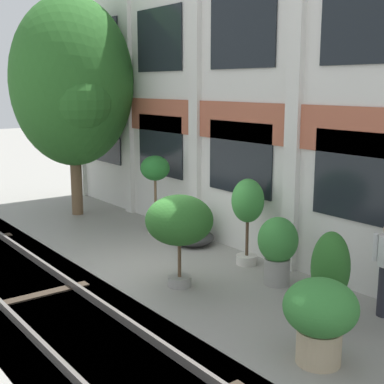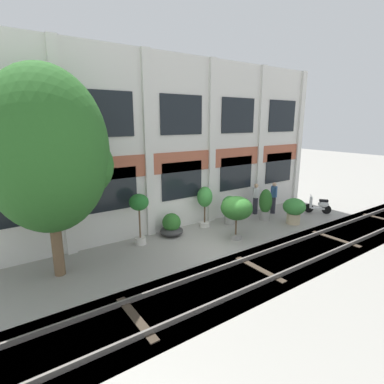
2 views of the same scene
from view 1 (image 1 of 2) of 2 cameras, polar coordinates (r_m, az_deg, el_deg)
The scene contains 11 objects.
ground_plane at distance 11.67m, azimuth -4.31°, elevation -8.40°, with size 80.00×80.00×0.00m, color gray.
apartment_facade at distance 12.68m, azimuth 6.08°, elevation 10.74°, with size 17.08×0.64×7.66m.
rail_tracks at distance 10.67m, azimuth -15.91°, elevation -11.54°, with size 24.72×2.80×0.43m.
broadleaf_tree at distance 16.52m, azimuth -12.65°, elevation 11.04°, with size 3.81×3.63×6.53m.
potted_plant_wide_bowl at distance 13.33m, azimuth 0.20°, elevation -3.95°, with size 1.02×1.02×0.99m.
potted_plant_glazed_jar at distance 10.81m, azimuth 9.13°, elevation -5.70°, with size 0.81×0.81×1.38m.
potted_plant_low_pan at distance 10.42m, azimuth -1.37°, elevation -3.17°, with size 1.33×1.33×1.85m.
potted_plant_terracotta_small at distance 14.26m, azimuth -3.95°, elevation 1.73°, with size 0.78×0.78×2.10m.
potted_plant_stone_basin at distance 7.98m, azimuth 13.52°, elevation -12.58°, with size 1.07×1.07×1.26m.
potted_plant_fluted_column at distance 9.22m, azimuth 14.50°, elevation -8.68°, with size 0.64×0.64×1.60m.
potted_plant_tall_urn at distance 11.77m, azimuth 5.96°, elevation -1.48°, with size 0.72×0.72×1.94m.
Camera 1 is at (9.25, -5.93, 3.94)m, focal length 50.00 mm.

